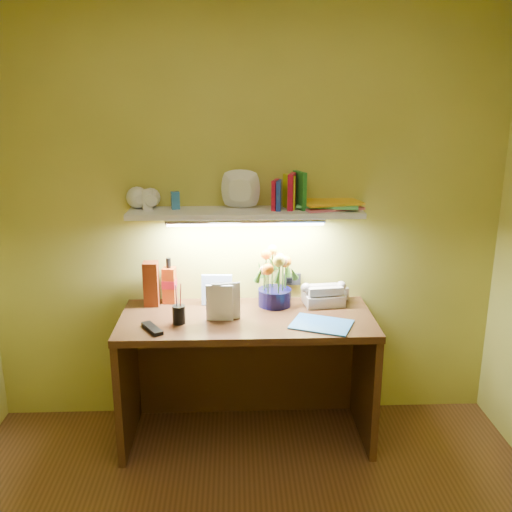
{
  "coord_description": "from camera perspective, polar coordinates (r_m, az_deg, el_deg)",
  "views": [
    {
      "loc": [
        -0.06,
        -1.74,
        1.94
      ],
      "look_at": [
        0.06,
        1.35,
        1.06
      ],
      "focal_mm": 40.0,
      "sensor_mm": 36.0,
      "label": 1
    }
  ],
  "objects": [
    {
      "name": "desk",
      "position": [
        3.33,
        -0.9,
        -12.07
      ],
      "size": [
        1.4,
        0.6,
        0.75
      ],
      "primitive_type": "cube",
      "color": "#3B2310",
      "rests_on": "ground"
    },
    {
      "name": "telephone",
      "position": [
        3.35,
        6.76,
        -3.72
      ],
      "size": [
        0.24,
        0.19,
        0.13
      ],
      "primitive_type": null,
      "rotation": [
        0.0,
        0.0,
        0.12
      ],
      "color": "beige",
      "rests_on": "desk"
    },
    {
      "name": "desk_clock",
      "position": [
        3.45,
        8.63,
        -3.73
      ],
      "size": [
        0.07,
        0.04,
        0.07
      ],
      "primitive_type": "cube",
      "rotation": [
        0.0,
        0.0,
        0.0
      ],
      "color": "#B9BABE",
      "rests_on": "desk"
    },
    {
      "name": "blue_folder",
      "position": [
        3.07,
        6.56,
        -6.81
      ],
      "size": [
        0.37,
        0.33,
        0.01
      ],
      "primitive_type": "cube",
      "rotation": [
        0.0,
        0.0,
        -0.4
      ],
      "color": "#2E75C6",
      "rests_on": "desk"
    },
    {
      "name": "wall_shelf",
      "position": [
        3.18,
        -0.69,
        5.01
      ],
      "size": [
        1.33,
        0.34,
        0.24
      ],
      "color": "white",
      "rests_on": "ground"
    },
    {
      "name": "art_card",
      "position": [
        3.33,
        -3.93,
        -3.39
      ],
      "size": [
        0.18,
        0.04,
        0.18
      ],
      "primitive_type": null,
      "rotation": [
        0.0,
        0.0,
        -0.04
      ],
      "color": "white",
      "rests_on": "desk"
    },
    {
      "name": "desk_book_a",
      "position": [
        3.09,
        -4.45,
        -4.63
      ],
      "size": [
        0.16,
        0.04,
        0.21
      ],
      "primitive_type": "imported",
      "rotation": [
        0.0,
        0.0,
        0.11
      ],
      "color": "beige",
      "rests_on": "desk"
    },
    {
      "name": "desk_book_b",
      "position": [
        3.1,
        -5.03,
        -4.68
      ],
      "size": [
        0.15,
        0.03,
        0.2
      ],
      "primitive_type": "imported",
      "rotation": [
        0.0,
        0.0,
        -0.11
      ],
      "color": "white",
      "rests_on": "desk"
    },
    {
      "name": "whisky_box",
      "position": [
        3.35,
        -10.43,
        -2.75
      ],
      "size": [
        0.08,
        0.08,
        0.26
      ],
      "primitive_type": "cube",
      "rotation": [
        0.0,
        0.0,
        -0.01
      ],
      "color": "#61220A",
      "rests_on": "desk"
    },
    {
      "name": "pen_cup",
      "position": [
        3.08,
        -7.75,
        -5.21
      ],
      "size": [
        0.07,
        0.07,
        0.17
      ],
      "primitive_type": "cylinder",
      "rotation": [
        0.0,
        0.0,
        -0.06
      ],
      "color": "black",
      "rests_on": "desk"
    },
    {
      "name": "whisky_bottle",
      "position": [
        3.37,
        -8.67,
        -2.43
      ],
      "size": [
        0.08,
        0.08,
        0.27
      ],
      "primitive_type": null,
      "rotation": [
        0.0,
        0.0,
        -0.12
      ],
      "color": "#B23C0F",
      "rests_on": "desk"
    },
    {
      "name": "flower_bouquet",
      "position": [
        3.28,
        1.9,
        -2.13
      ],
      "size": [
        0.23,
        0.23,
        0.34
      ],
      "primitive_type": null,
      "rotation": [
        0.0,
        0.0,
        -0.08
      ],
      "color": "black",
      "rests_on": "desk"
    },
    {
      "name": "tv_remote",
      "position": [
        3.04,
        -10.34,
        -7.14
      ],
      "size": [
        0.13,
        0.18,
        0.02
      ],
      "primitive_type": "cube",
      "rotation": [
        0.0,
        0.0,
        0.54
      ],
      "color": "black",
      "rests_on": "desk"
    }
  ]
}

